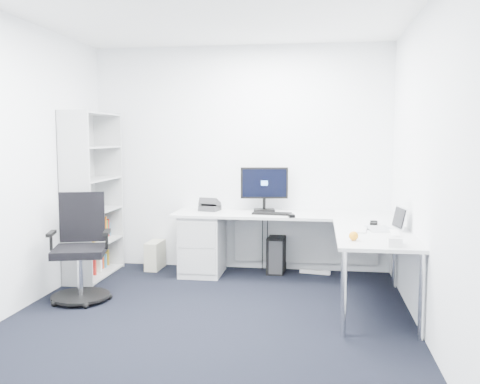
# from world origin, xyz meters

# --- Properties ---
(ground) EXTENTS (4.20, 4.20, 0.00)m
(ground) POSITION_xyz_m (0.00, 0.00, 0.00)
(ground) COLOR black
(ceiling) EXTENTS (4.20, 4.20, 0.00)m
(ceiling) POSITION_xyz_m (0.00, 0.00, 2.70)
(ceiling) COLOR white
(wall_back) EXTENTS (3.60, 0.02, 2.70)m
(wall_back) POSITION_xyz_m (0.00, 2.10, 1.35)
(wall_back) COLOR white
(wall_back) RESTS_ON ground
(wall_front) EXTENTS (3.60, 0.02, 2.70)m
(wall_front) POSITION_xyz_m (0.00, -2.10, 1.35)
(wall_front) COLOR white
(wall_front) RESTS_ON ground
(wall_left) EXTENTS (0.02, 4.20, 2.70)m
(wall_left) POSITION_xyz_m (-1.80, 0.00, 1.35)
(wall_left) COLOR white
(wall_left) RESTS_ON ground
(wall_right) EXTENTS (0.02, 4.20, 2.70)m
(wall_right) POSITION_xyz_m (1.80, 0.00, 1.35)
(wall_right) COLOR white
(wall_right) RESTS_ON ground
(l_desk) EXTENTS (2.53, 1.42, 0.74)m
(l_desk) POSITION_xyz_m (0.55, 1.40, 0.37)
(l_desk) COLOR silver
(l_desk) RESTS_ON ground
(drawer_pedestal) EXTENTS (0.47, 0.58, 0.72)m
(drawer_pedestal) POSITION_xyz_m (-0.40, 1.72, 0.36)
(drawer_pedestal) COLOR silver
(drawer_pedestal) RESTS_ON ground
(bookshelf) EXTENTS (0.37, 0.95, 1.90)m
(bookshelf) POSITION_xyz_m (-1.62, 1.45, 0.95)
(bookshelf) COLOR #B0B2B2
(bookshelf) RESTS_ON ground
(task_chair) EXTENTS (0.73, 0.73, 1.06)m
(task_chair) POSITION_xyz_m (-1.36, 0.52, 0.53)
(task_chair) COLOR black
(task_chair) RESTS_ON ground
(black_pc_tower) EXTENTS (0.22, 0.45, 0.43)m
(black_pc_tower) POSITION_xyz_m (0.46, 1.96, 0.22)
(black_pc_tower) COLOR black
(black_pc_tower) RESTS_ON ground
(beige_pc_tower) EXTENTS (0.17, 0.36, 0.34)m
(beige_pc_tower) POSITION_xyz_m (-1.03, 1.88, 0.17)
(beige_pc_tower) COLOR beige
(beige_pc_tower) RESTS_ON ground
(power_strip) EXTENTS (0.36, 0.12, 0.04)m
(power_strip) POSITION_xyz_m (0.92, 1.93, 0.02)
(power_strip) COLOR silver
(power_strip) RESTS_ON ground
(monitor) EXTENTS (0.58, 0.26, 0.53)m
(monitor) POSITION_xyz_m (0.32, 1.89, 1.01)
(monitor) COLOR black
(monitor) RESTS_ON l_desk
(black_keyboard) EXTENTS (0.45, 0.20, 0.02)m
(black_keyboard) POSITION_xyz_m (0.43, 1.64, 0.75)
(black_keyboard) COLOR black
(black_keyboard) RESTS_ON l_desk
(mouse) EXTENTS (0.09, 0.12, 0.03)m
(mouse) POSITION_xyz_m (0.66, 1.45, 0.76)
(mouse) COLOR black
(mouse) RESTS_ON l_desk
(desk_phone) EXTENTS (0.25, 0.25, 0.15)m
(desk_phone) POSITION_xyz_m (-0.33, 1.84, 0.81)
(desk_phone) COLOR #2A2B2D
(desk_phone) RESTS_ON l_desk
(laptop) EXTENTS (0.37, 0.36, 0.23)m
(laptop) POSITION_xyz_m (1.52, 0.78, 0.85)
(laptop) COLOR silver
(laptop) RESTS_ON l_desk
(white_keyboard) EXTENTS (0.16, 0.40, 0.01)m
(white_keyboard) POSITION_xyz_m (1.34, 0.75, 0.75)
(white_keyboard) COLOR silver
(white_keyboard) RESTS_ON l_desk
(headphones) EXTENTS (0.13, 0.19, 0.05)m
(headphones) POSITION_xyz_m (1.50, 1.11, 0.76)
(headphones) COLOR black
(headphones) RESTS_ON l_desk
(orange_fruit) EXTENTS (0.08, 0.08, 0.08)m
(orange_fruit) POSITION_xyz_m (1.25, 0.21, 0.78)
(orange_fruit) COLOR orange
(orange_fruit) RESTS_ON l_desk
(tissue_box) EXTENTS (0.12, 0.21, 0.07)m
(tissue_box) POSITION_xyz_m (1.56, 0.06, 0.77)
(tissue_box) COLOR silver
(tissue_box) RESTS_ON l_desk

